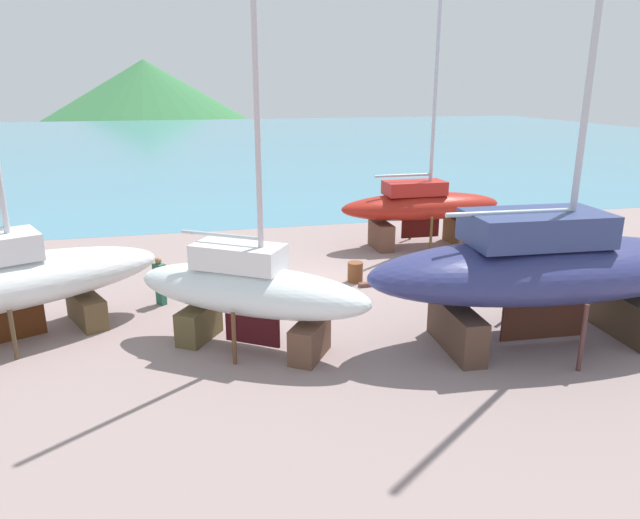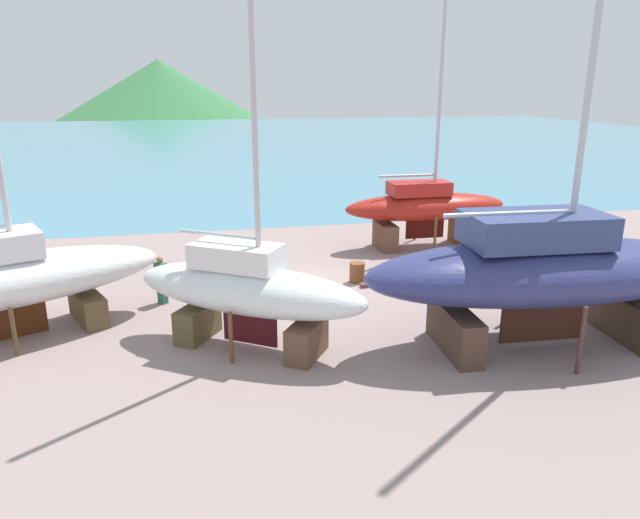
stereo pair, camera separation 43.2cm
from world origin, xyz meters
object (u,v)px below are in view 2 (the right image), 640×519
at_px(barrel_blue_faded, 610,251).
at_px(worker, 161,279).
at_px(sailboat_large_starboard, 425,207).
at_px(barrel_tipped_right, 181,283).
at_px(sailboat_mid_port, 248,289).
at_px(barrel_tipped_left, 206,255).
at_px(sailboat_small_center, 547,269).
at_px(barrel_rust_mid, 357,272).

bearing_deg(barrel_blue_faded, worker, -175.55).
distance_m(sailboat_large_starboard, worker, 12.62).
xyz_separation_m(worker, barrel_tipped_right, (0.61, 1.01, -0.55)).
distance_m(sailboat_mid_port, barrel_tipped_left, 8.40).
relative_size(sailboat_large_starboard, barrel_tipped_left, 12.52).
xyz_separation_m(sailboat_mid_port, sailboat_small_center, (8.24, -1.55, 0.51)).
distance_m(sailboat_small_center, barrel_tipped_right, 12.38).
xyz_separation_m(sailboat_large_starboard, worker, (-11.53, -5.03, -0.98)).
distance_m(worker, barrel_tipped_right, 1.30).
relative_size(sailboat_mid_port, sailboat_large_starboard, 1.14).
bearing_deg(sailboat_large_starboard, barrel_tipped_left, -174.73).
bearing_deg(barrel_blue_faded, sailboat_mid_port, -160.81).
height_order(barrel_tipped_left, barrel_tipped_right, barrel_tipped_left).
distance_m(barrel_tipped_left, barrel_rust_mid, 6.51).
xyz_separation_m(barrel_blue_faded, barrel_tipped_left, (-17.11, 2.64, 0.11)).
height_order(barrel_blue_faded, barrel_tipped_left, barrel_tipped_left).
height_order(sailboat_mid_port, barrel_blue_faded, sailboat_mid_port).
bearing_deg(worker, sailboat_small_center, 113.68).
relative_size(sailboat_large_starboard, barrel_tipped_right, 12.35).
height_order(sailboat_small_center, barrel_blue_faded, sailboat_small_center).
distance_m(sailboat_mid_port, worker, 4.97).
relative_size(sailboat_small_center, barrel_rust_mid, 21.05).
distance_m(sailboat_small_center, barrel_rust_mid, 7.68).
bearing_deg(sailboat_large_starboard, barrel_rust_mid, -135.91).
xyz_separation_m(sailboat_small_center, barrel_rust_mid, (-3.69, 6.46, -1.89)).
bearing_deg(barrel_tipped_right, barrel_tipped_left, 72.89).
height_order(sailboat_small_center, barrel_rust_mid, sailboat_small_center).
relative_size(sailboat_small_center, worker, 9.61).
xyz_separation_m(barrel_blue_faded, barrel_tipped_right, (-18.06, -0.44, -0.01)).
bearing_deg(barrel_blue_faded, sailboat_small_center, -137.62).
distance_m(sailboat_small_center, barrel_tipped_left, 13.61).
bearing_deg(barrel_tipped_right, worker, -121.08).
bearing_deg(barrel_blue_faded, sailboat_large_starboard, 153.38).
relative_size(worker, barrel_tipped_right, 1.87).
relative_size(sailboat_small_center, barrel_blue_faded, 20.50).
xyz_separation_m(worker, barrel_blue_faded, (18.67, 1.45, -0.54)).
bearing_deg(barrel_tipped_left, sailboat_large_starboard, 5.35).
relative_size(barrel_blue_faded, barrel_tipped_left, 0.89).
distance_m(worker, barrel_tipped_left, 4.40).
xyz_separation_m(sailboat_large_starboard, barrel_blue_faded, (7.13, -3.57, -1.51)).
height_order(sailboat_small_center, worker, sailboat_small_center).
bearing_deg(barrel_rust_mid, sailboat_small_center, -60.30).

